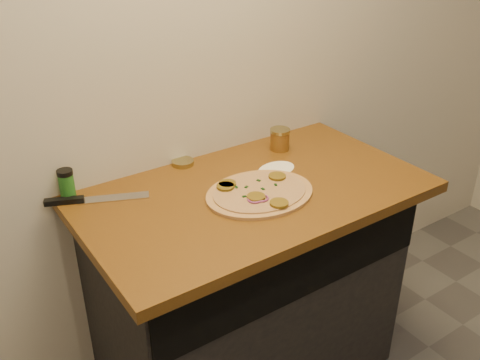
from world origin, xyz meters
TOP-DOWN VIEW (x-y plane):
  - cabinet at (0.00, 1.45)m, footprint 1.10×0.60m
  - countertop at (0.00, 1.42)m, footprint 1.20×0.70m
  - pizza at (-0.01, 1.37)m, footprint 0.38×0.38m
  - chefs_knife at (-0.50, 1.66)m, footprint 0.32×0.17m
  - mason_jar_lid at (-0.11, 1.72)m, footprint 0.10×0.10m
  - salsa_jar at (0.27, 1.62)m, footprint 0.08×0.08m
  - spice_shaker at (-0.55, 1.71)m, footprint 0.05×0.05m
  - flour_spill at (0.16, 1.49)m, footprint 0.17×0.17m

SIDE VIEW (x-z plane):
  - cabinet at x=0.00m, z-range 0.00..0.86m
  - countertop at x=0.00m, z-range 0.86..0.90m
  - flour_spill at x=0.16m, z-range 0.90..0.90m
  - chefs_knife at x=-0.50m, z-range 0.90..0.92m
  - mason_jar_lid at x=-0.11m, z-range 0.90..0.92m
  - pizza at x=-0.01m, z-range 0.90..0.92m
  - salsa_jar at x=0.27m, z-range 0.90..0.99m
  - spice_shaker at x=-0.55m, z-range 0.90..1.01m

